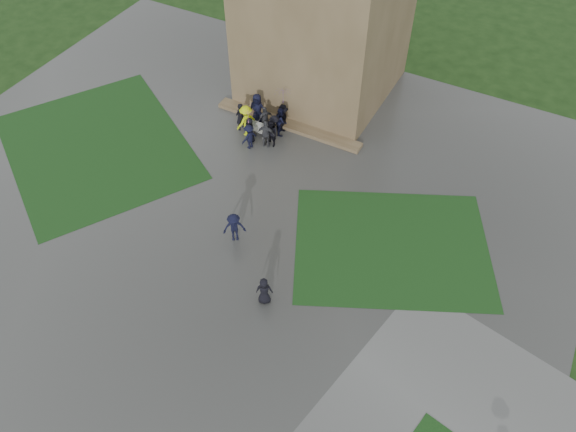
% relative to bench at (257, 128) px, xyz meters
% --- Properties ---
extents(ground, '(120.00, 120.00, 0.00)m').
position_rel_bench_xyz_m(ground, '(1.23, -9.14, -0.43)').
color(ground, black).
extents(plaza, '(34.00, 34.00, 0.02)m').
position_rel_bench_xyz_m(plaza, '(1.23, -7.14, -0.42)').
color(plaza, '#353533').
rests_on(plaza, ground).
extents(lawn_inset_left, '(14.10, 13.46, 0.01)m').
position_rel_bench_xyz_m(lawn_inset_left, '(-7.27, -5.14, -0.40)').
color(lawn_inset_left, black).
rests_on(lawn_inset_left, plaza).
extents(lawn_inset_right, '(11.12, 10.15, 0.01)m').
position_rel_bench_xyz_m(lawn_inset_right, '(9.73, -4.14, -0.40)').
color(lawn_inset_right, black).
rests_on(lawn_inset_right, plaza).
extents(tower_plinth, '(9.00, 0.80, 0.22)m').
position_rel_bench_xyz_m(tower_plinth, '(1.23, 1.46, -0.30)').
color(tower_plinth, brown).
rests_on(tower_plinth, plaza).
extents(bench, '(1.37, 0.45, 0.79)m').
position_rel_bench_xyz_m(bench, '(0.00, 0.00, 0.00)').
color(bench, '#B4B5B0').
rests_on(bench, plaza).
extents(visitor_cluster, '(2.95, 3.68, 2.62)m').
position_rel_bench_xyz_m(visitor_cluster, '(0.39, 0.13, 0.61)').
color(visitor_cluster, black).
rests_on(visitor_cluster, plaza).
extents(pedestrian_mid, '(1.18, 1.06, 1.64)m').
position_rel_bench_xyz_m(pedestrian_mid, '(3.02, -7.20, 0.41)').
color(pedestrian_mid, black).
rests_on(pedestrian_mid, plaza).
extents(pedestrian_near, '(0.87, 0.76, 1.48)m').
position_rel_bench_xyz_m(pedestrian_near, '(5.97, -9.56, 0.33)').
color(pedestrian_near, black).
rests_on(pedestrian_near, plaza).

